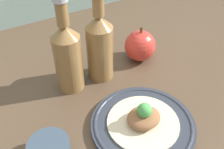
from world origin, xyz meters
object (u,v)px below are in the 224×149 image
object	(u,v)px
plate	(143,124)
apple	(140,46)
cider_bottle_left	(68,55)
plated_food	(144,119)
cider_bottle_right	(100,45)

from	to	relation	value
plate	apple	size ratio (longest dim) A/B	2.18
cider_bottle_left	apple	distance (cm)	22.11
plated_food	apple	world-z (taller)	apple
plated_food	cider_bottle_left	size ratio (longest dim) A/B	0.64
plated_food	cider_bottle_right	size ratio (longest dim) A/B	0.64
plated_food	apple	size ratio (longest dim) A/B	1.50
plate	apple	bearing A→B (deg)	57.62
plate	cider_bottle_right	xyz separation A→B (cm)	(0.24, 19.97, 8.74)
apple	plated_food	bearing A→B (deg)	-122.38
plate	cider_bottle_right	size ratio (longest dim) A/B	0.93
cider_bottle_left	plate	bearing A→B (deg)	-67.68
plate	apple	xyz separation A→B (cm)	(13.26, 20.91, 3.53)
cider_bottle_left	apple	bearing A→B (deg)	2.53
plate	cider_bottle_left	xyz separation A→B (cm)	(-8.20, 19.97, 8.74)
plate	plated_food	bearing A→B (deg)	-45.00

